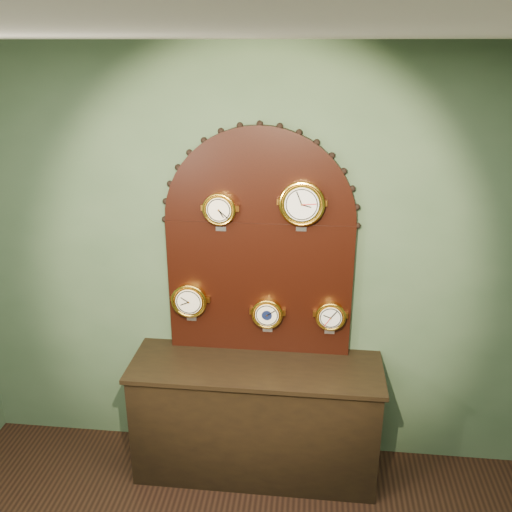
# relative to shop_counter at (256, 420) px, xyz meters

# --- Properties ---
(wall_back) EXTENTS (4.00, 0.00, 4.00)m
(wall_back) POSITION_rel_shop_counter_xyz_m (0.00, 0.27, 1.00)
(wall_back) COLOR #3E553A
(wall_back) RESTS_ON ground
(ceiling) EXTENTS (5.00, 5.00, 0.00)m
(ceiling) POSITION_rel_shop_counter_xyz_m (0.00, -2.23, 2.40)
(ceiling) COLOR white
(ceiling) RESTS_ON wall_back
(shop_counter) EXTENTS (1.60, 0.50, 0.80)m
(shop_counter) POSITION_rel_shop_counter_xyz_m (0.00, 0.00, 0.00)
(shop_counter) COLOR black
(shop_counter) RESTS_ON ground_plane
(display_board) EXTENTS (1.26, 0.06, 1.53)m
(display_board) POSITION_rel_shop_counter_xyz_m (0.00, 0.22, 1.23)
(display_board) COLOR black
(display_board) RESTS_ON shop_counter
(roman_clock) EXTENTS (0.21, 0.08, 0.26)m
(roman_clock) POSITION_rel_shop_counter_xyz_m (-0.24, 0.15, 1.43)
(roman_clock) COLOR gold
(roman_clock) RESTS_ON display_board
(arabic_clock) EXTENTS (0.28, 0.08, 0.33)m
(arabic_clock) POSITION_rel_shop_counter_xyz_m (0.26, 0.15, 1.48)
(arabic_clock) COLOR gold
(arabic_clock) RESTS_ON display_board
(hygrometer) EXTENTS (0.23, 0.08, 0.29)m
(hygrometer) POSITION_rel_shop_counter_xyz_m (-0.45, 0.15, 0.80)
(hygrometer) COLOR gold
(hygrometer) RESTS_ON display_board
(barometer) EXTENTS (0.21, 0.08, 0.26)m
(barometer) POSITION_rel_shop_counter_xyz_m (0.06, 0.15, 0.73)
(barometer) COLOR gold
(barometer) RESTS_ON display_board
(tide_clock) EXTENTS (0.20, 0.08, 0.25)m
(tide_clock) POSITION_rel_shop_counter_xyz_m (0.47, 0.15, 0.74)
(tide_clock) COLOR gold
(tide_clock) RESTS_ON display_board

